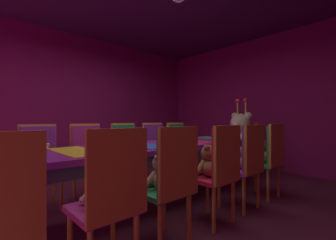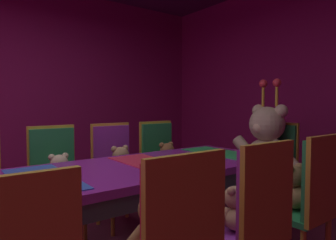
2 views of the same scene
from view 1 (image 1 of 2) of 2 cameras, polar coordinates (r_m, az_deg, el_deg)
name	(u,v)px [view 1 (image 1 of 2)]	position (r m, az deg, el deg)	size (l,w,h in m)	color
ground_plane	(142,209)	(2.87, -6.39, -21.15)	(7.90, 7.90, 0.00)	#591E33
wall_back	(266,103)	(5.26, 23.18, 3.98)	(5.20, 0.12, 2.80)	#8C1959
wall_left	(65,102)	(5.03, -24.14, 4.15)	(0.12, 6.40, 2.80)	#8C1959
banquet_table	(142,152)	(2.70, -6.39, -8.03)	(0.90, 3.58, 0.75)	purple
chair_left_1	(39,157)	(3.12, -29.35, -8.09)	(0.42, 0.41, 0.98)	purple
teddy_left_1	(43,159)	(2.98, -28.71, -8.58)	(0.25, 0.33, 0.31)	tan
chair_left_2	(88,153)	(3.29, -19.36, -7.67)	(0.42, 0.41, 0.98)	#CC338C
chair_left_3	(126,149)	(3.60, -10.45, -7.01)	(0.42, 0.41, 0.98)	#268C4C
teddy_left_3	(131,150)	(3.48, -9.17, -7.40)	(0.25, 0.32, 0.30)	beige
chair_left_4	(155,146)	(3.92, -3.18, -6.43)	(0.42, 0.41, 0.98)	purple
teddy_left_4	(161,147)	(3.81, -1.78, -6.63)	(0.26, 0.34, 0.32)	tan
chair_left_5	(178,144)	(4.28, 2.58, -5.88)	(0.42, 0.41, 0.98)	#268C4C
teddy_left_5	(184,144)	(4.18, 4.00, -6.08)	(0.26, 0.33, 0.31)	olive
chair_right_1	(112,190)	(1.55, -13.66, -16.50)	(0.42, 0.41, 0.98)	#CC338C
teddy_right_1	(102,188)	(1.67, -16.11, -15.97)	(0.22, 0.29, 0.27)	beige
chair_right_2	(172,175)	(1.88, 1.07, -13.51)	(0.42, 0.41, 0.98)	#268C4C
teddy_right_2	(161,174)	(1.99, -1.87, -13.16)	(0.24, 0.31, 0.29)	tan
chair_right_3	(221,165)	(2.33, 12.97, -10.85)	(0.42, 0.41, 0.98)	red
teddy_right_3	(209,163)	(2.42, 10.05, -10.37)	(0.27, 0.35, 0.33)	olive
chair_right_4	(248,158)	(2.80, 19.30, -9.02)	(0.42, 0.41, 0.98)	purple
teddy_right_4	(237,159)	(2.88, 16.77, -9.31)	(0.21, 0.28, 0.26)	tan
chair_right_5	(271,153)	(3.33, 24.16, -7.58)	(0.42, 0.41, 0.98)	#268C4C
teddy_right_5	(260,153)	(3.39, 21.88, -7.53)	(0.26, 0.33, 0.31)	#9E7247
throne_chair	(245,144)	(4.49, 18.60, -5.61)	(0.41, 0.42, 0.98)	#268C4C
king_teddy_bear	(240,135)	(4.33, 17.48, -3.54)	(0.76, 0.59, 0.97)	beige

